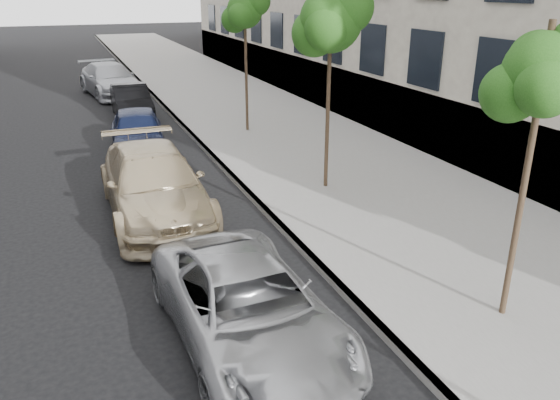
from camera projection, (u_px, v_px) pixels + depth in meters
sidewalk at (210, 88)px, 28.72m from camera, size 6.40×72.00×0.14m
curb at (150, 92)px, 27.64m from camera, size 0.15×72.00×0.14m
tree_near at (545, 73)px, 7.48m from camera, size 1.52×1.32×4.59m
tree_mid at (332, 21)px, 12.97m from camera, size 1.82×1.62×5.08m
tree_far at (245, 11)px, 18.60m from camera, size 1.60×1.40×4.95m
minivan at (248, 307)px, 8.10m from camera, size 2.28×4.68×1.28m
suv at (154, 184)px, 12.74m from camera, size 2.23×5.39×1.56m
sedan_blue at (138, 131)px, 17.55m from camera, size 2.09×4.35×1.43m
sedan_black at (131, 102)px, 22.36m from camera, size 1.44×4.00×1.31m
sedan_rear at (110, 80)px, 26.79m from camera, size 2.96×5.60×1.55m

